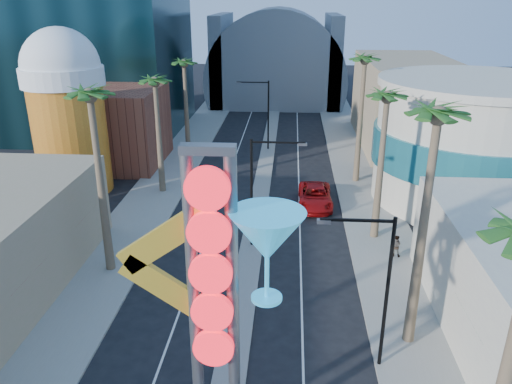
# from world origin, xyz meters

# --- Properties ---
(sidewalk_west) EXTENTS (5.00, 100.00, 0.15)m
(sidewalk_west) POSITION_xyz_m (-9.50, 35.00, 0.07)
(sidewalk_west) COLOR gray
(sidewalk_west) RESTS_ON ground
(sidewalk_east) EXTENTS (5.00, 100.00, 0.15)m
(sidewalk_east) POSITION_xyz_m (9.50, 35.00, 0.07)
(sidewalk_east) COLOR gray
(sidewalk_east) RESTS_ON ground
(median) EXTENTS (1.60, 84.00, 0.15)m
(median) POSITION_xyz_m (0.00, 38.00, 0.07)
(median) COLOR gray
(median) RESTS_ON ground
(brick_filler_west) EXTENTS (10.00, 10.00, 8.00)m
(brick_filler_west) POSITION_xyz_m (-16.00, 38.00, 4.00)
(brick_filler_west) COLOR brown
(brick_filler_west) RESTS_ON ground
(filler_east) EXTENTS (10.00, 20.00, 10.00)m
(filler_east) POSITION_xyz_m (16.00, 48.00, 5.00)
(filler_east) COLOR tan
(filler_east) RESTS_ON ground
(beer_mug) EXTENTS (7.00, 7.00, 14.50)m
(beer_mug) POSITION_xyz_m (-17.00, 30.00, 7.84)
(beer_mug) COLOR #C34F1A
(beer_mug) RESTS_ON ground
(turquoise_building) EXTENTS (16.60, 16.60, 10.60)m
(turquoise_building) POSITION_xyz_m (18.00, 30.00, 5.25)
(turquoise_building) COLOR beige
(turquoise_building) RESTS_ON ground
(canopy) EXTENTS (22.00, 16.00, 22.00)m
(canopy) POSITION_xyz_m (0.00, 72.00, 4.31)
(canopy) COLOR slate
(canopy) RESTS_ON ground
(neon_sign) EXTENTS (6.53, 2.60, 12.55)m
(neon_sign) POSITION_xyz_m (0.82, 2.96, 7.31)
(neon_sign) COLOR gray
(neon_sign) RESTS_ON ground
(streetlight_0) EXTENTS (3.79, 0.25, 8.00)m
(streetlight_0) POSITION_xyz_m (0.55, 20.00, 4.88)
(streetlight_0) COLOR black
(streetlight_0) RESTS_ON ground
(streetlight_1) EXTENTS (3.79, 0.25, 8.00)m
(streetlight_1) POSITION_xyz_m (-0.55, 44.00, 4.88)
(streetlight_1) COLOR black
(streetlight_1) RESTS_ON ground
(streetlight_2) EXTENTS (3.45, 0.25, 8.00)m
(streetlight_2) POSITION_xyz_m (6.72, 8.00, 4.83)
(streetlight_2) COLOR black
(streetlight_2) RESTS_ON ground
(palm_1) EXTENTS (2.40, 2.40, 12.70)m
(palm_1) POSITION_xyz_m (-9.00, 16.00, 10.82)
(palm_1) COLOR brown
(palm_1) RESTS_ON ground
(palm_2) EXTENTS (2.40, 2.40, 11.20)m
(palm_2) POSITION_xyz_m (-9.00, 30.00, 9.48)
(palm_2) COLOR brown
(palm_2) RESTS_ON ground
(palm_3) EXTENTS (2.40, 2.40, 11.20)m
(palm_3) POSITION_xyz_m (-9.00, 42.00, 9.48)
(palm_3) COLOR brown
(palm_3) RESTS_ON ground
(palm_5) EXTENTS (2.40, 2.40, 13.20)m
(palm_5) POSITION_xyz_m (9.00, 10.00, 11.27)
(palm_5) COLOR brown
(palm_5) RESTS_ON ground
(palm_6) EXTENTS (2.40, 2.40, 11.70)m
(palm_6) POSITION_xyz_m (9.00, 22.00, 9.93)
(palm_6) COLOR brown
(palm_6) RESTS_ON ground
(palm_7) EXTENTS (2.40, 2.40, 12.70)m
(palm_7) POSITION_xyz_m (9.00, 34.00, 10.82)
(palm_7) COLOR brown
(palm_7) RESTS_ON ground
(red_pickup) EXTENTS (2.82, 6.08, 1.69)m
(red_pickup) POSITION_xyz_m (4.83, 27.79, 0.84)
(red_pickup) COLOR #A60C0D
(red_pickup) RESTS_ON ground
(pedestrian_b) EXTENTS (0.87, 0.75, 1.54)m
(pedestrian_b) POSITION_xyz_m (9.97, 19.01, 0.92)
(pedestrian_b) COLOR gray
(pedestrian_b) RESTS_ON sidewalk_east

